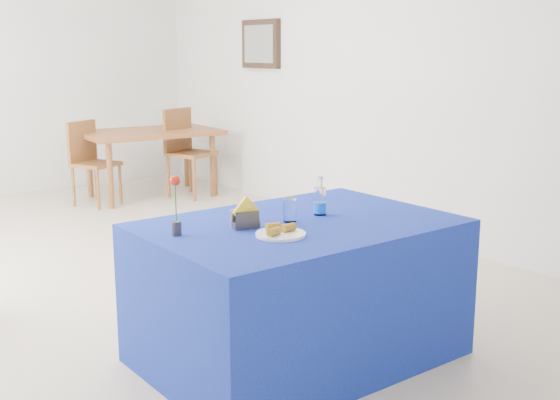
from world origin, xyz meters
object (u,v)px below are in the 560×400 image
object	(u,v)px
chair_bg_left	(90,157)
blue_table	(298,291)
plate	(281,234)
oak_table	(150,137)
water_bottle	(320,202)
chair_bg_right	(185,146)

from	to	relation	value
chair_bg_left	blue_table	bearing A→B (deg)	-122.47
plate	oak_table	bearing A→B (deg)	70.42
water_bottle	chair_bg_right	distance (m)	4.36
blue_table	oak_table	size ratio (longest dim) A/B	1.03
plate	water_bottle	world-z (taller)	water_bottle
oak_table	chair_bg_right	bearing A→B (deg)	-28.59
plate	blue_table	bearing A→B (deg)	33.51
blue_table	plate	bearing A→B (deg)	-146.49
water_bottle	chair_bg_left	bearing A→B (deg)	84.04
water_bottle	chair_bg_left	world-z (taller)	water_bottle
oak_table	chair_bg_right	size ratio (longest dim) A/B	1.56
water_bottle	oak_table	distance (m)	4.42
oak_table	chair_bg_left	xyz separation A→B (m)	(-0.71, 0.03, -0.16)
plate	chair_bg_right	size ratio (longest dim) A/B	0.25
plate	chair_bg_left	xyz separation A→B (m)	(0.89, 4.51, -0.25)
oak_table	chair_bg_left	bearing A→B (deg)	177.93
blue_table	chair_bg_right	xyz separation A→B (m)	(1.69, 4.14, 0.19)
oak_table	water_bottle	bearing A→B (deg)	-105.16
chair_bg_right	oak_table	bearing A→B (deg)	131.94
chair_bg_left	plate	bearing A→B (deg)	-125.19
chair_bg_right	water_bottle	bearing A→B (deg)	-129.61
blue_table	water_bottle	xyz separation A→B (m)	(0.20, 0.06, 0.45)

